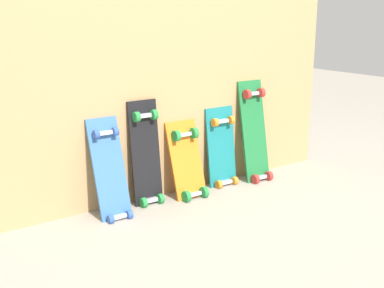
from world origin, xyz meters
name	(u,v)px	position (x,y,z in m)	size (l,w,h in m)	color
ground_plane	(186,192)	(0.00, 0.00, 0.00)	(12.00, 12.00, 0.00)	#A89E8E
plywood_wall_panel	(179,79)	(0.00, 0.07, 0.73)	(2.37, 0.04, 1.46)	tan
skateboard_blue	(110,175)	(-0.55, -0.06, 0.24)	(0.19, 0.24, 0.63)	#386BAD
skateboard_black	(146,158)	(-0.29, 0.00, 0.28)	(0.19, 0.15, 0.69)	black
skateboard_orange	(188,165)	(-0.02, -0.05, 0.21)	(0.22, 0.22, 0.54)	orange
skateboard_teal	(222,152)	(0.29, 0.00, 0.23)	(0.22, 0.14, 0.59)	#197A7F
skateboard_green	(255,136)	(0.54, -0.04, 0.31)	(0.20, 0.21, 0.75)	#1E7238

